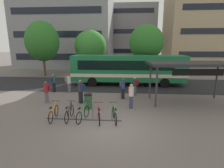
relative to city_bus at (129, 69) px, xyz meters
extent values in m
plane|color=#6B605B|center=(-1.03, -10.28, -1.78)|extent=(200.00, 200.00, 0.00)
cube|color=#232326|center=(-1.03, 0.00, -1.77)|extent=(80.00, 7.20, 0.01)
cube|color=#196B3D|center=(-0.06, 0.00, 0.07)|extent=(12.02, 2.63, 2.70)
cube|color=beige|center=(-0.06, 0.00, -0.58)|extent=(12.04, 2.65, 0.36)
cube|color=black|center=(5.39, 0.03, 1.20)|extent=(1.01, 2.30, 0.40)
cube|color=black|center=(5.92, 0.04, 0.34)|extent=(0.09, 2.19, 1.40)
cube|color=black|center=(-0.37, 1.24, 0.48)|extent=(9.84, 0.12, 0.97)
cube|color=black|center=(-0.36, -1.25, 0.48)|extent=(9.84, 0.12, 0.97)
cylinder|color=black|center=(3.65, 1.18, -1.28)|extent=(1.00, 0.31, 1.00)
cylinder|color=black|center=(3.66, -1.13, -1.28)|extent=(1.00, 0.31, 1.00)
cylinder|color=black|center=(-3.79, 1.13, -1.28)|extent=(1.00, 0.31, 1.00)
cylinder|color=black|center=(-3.78, -1.18, -1.28)|extent=(1.00, 0.31, 1.00)
cube|color=#47474C|center=(-2.72, -9.53, -1.75)|extent=(4.41, 0.10, 0.06)
cylinder|color=#47474C|center=(-4.38, -9.52, -1.43)|extent=(0.04, 0.04, 0.70)
cylinder|color=#47474C|center=(-3.28, -9.53, -1.43)|extent=(0.04, 0.04, 0.70)
cylinder|color=#47474C|center=(-2.17, -9.53, -1.43)|extent=(0.04, 0.04, 0.70)
cylinder|color=#47474C|center=(-1.07, -9.54, -1.43)|extent=(0.04, 0.04, 0.70)
torus|color=black|center=(-4.50, -9.10, -1.42)|extent=(0.10, 0.71, 0.70)
torus|color=black|center=(-4.42, -10.12, -1.42)|extent=(0.10, 0.71, 0.70)
cube|color=orange|center=(-4.46, -9.59, -1.11)|extent=(0.11, 0.92, 0.58)
cylinder|color=orange|center=(-4.42, -10.02, -1.16)|extent=(0.03, 0.03, 0.55)
cube|color=black|center=(-4.42, -10.02, -0.90)|extent=(0.12, 0.23, 0.05)
cylinder|color=orange|center=(-4.50, -9.12, -1.11)|extent=(0.03, 0.03, 0.65)
cylinder|color=black|center=(-4.50, -9.12, -0.80)|extent=(0.52, 0.07, 0.03)
torus|color=black|center=(-3.57, -9.01, -1.42)|extent=(0.06, 0.70, 0.70)
torus|color=black|center=(-3.54, -10.03, -1.42)|extent=(0.06, 0.70, 0.70)
cube|color=black|center=(-3.56, -9.50, -1.11)|extent=(0.05, 0.92, 0.58)
cylinder|color=black|center=(-3.55, -9.93, -1.16)|extent=(0.03, 0.03, 0.55)
cube|color=black|center=(-3.55, -9.93, -0.90)|extent=(0.11, 0.22, 0.05)
cylinder|color=black|center=(-3.57, -9.03, -1.11)|extent=(0.03, 0.03, 0.65)
cylinder|color=black|center=(-3.57, -9.03, -0.80)|extent=(0.52, 0.04, 0.03)
torus|color=black|center=(-2.64, -9.08, -1.42)|extent=(0.18, 0.70, 0.70)
torus|color=black|center=(-2.84, -10.08, -1.42)|extent=(0.18, 0.70, 0.70)
cube|color=#1E7F38|center=(-2.74, -9.56, -1.11)|extent=(0.22, 0.91, 0.58)
cylinder|color=#1E7F38|center=(-2.82, -9.98, -1.16)|extent=(0.04, 0.04, 0.55)
cube|color=black|center=(-2.82, -9.98, -0.90)|extent=(0.14, 0.24, 0.05)
cylinder|color=#1E7F38|center=(-2.64, -9.10, -1.11)|extent=(0.04, 0.04, 0.65)
cylinder|color=black|center=(-2.64, -9.10, -0.80)|extent=(0.51, 0.13, 0.03)
torus|color=black|center=(-1.90, -9.14, -1.42)|extent=(0.18, 0.70, 0.70)
torus|color=black|center=(-1.70, -10.14, -1.42)|extent=(0.18, 0.70, 0.70)
cube|color=red|center=(-1.80, -9.62, -1.11)|extent=(0.21, 0.91, 0.58)
cylinder|color=red|center=(-1.72, -10.04, -1.16)|extent=(0.04, 0.04, 0.55)
cube|color=black|center=(-1.72, -10.04, -0.90)|extent=(0.14, 0.24, 0.05)
cylinder|color=red|center=(-1.90, -9.16, -1.11)|extent=(0.04, 0.04, 0.65)
cylinder|color=black|center=(-1.90, -9.16, -0.80)|extent=(0.52, 0.13, 0.03)
torus|color=black|center=(-1.01, -9.07, -1.42)|extent=(0.17, 0.70, 0.70)
torus|color=black|center=(-0.82, -10.07, -1.42)|extent=(0.17, 0.70, 0.70)
cube|color=#1E7F38|center=(-0.92, -9.55, -1.11)|extent=(0.20, 0.91, 0.58)
cylinder|color=#1E7F38|center=(-0.84, -9.97, -1.16)|extent=(0.04, 0.04, 0.55)
cube|color=black|center=(-0.84, -9.97, -0.90)|extent=(0.14, 0.23, 0.05)
cylinder|color=#1E7F38|center=(-1.01, -9.09, -1.11)|extent=(0.04, 0.04, 0.65)
cylinder|color=black|center=(-1.01, -9.09, -0.80)|extent=(0.52, 0.12, 0.03)
cylinder|color=#38383D|center=(1.81, -6.97, -0.35)|extent=(0.15, 0.15, 2.84)
cylinder|color=#38383D|center=(1.67, -4.85, -0.35)|extent=(0.15, 0.15, 2.84)
cylinder|color=#38383D|center=(6.97, -4.51, -0.35)|extent=(0.15, 0.15, 2.84)
cube|color=#28282D|center=(4.39, -5.74, 1.17)|extent=(6.28, 3.32, 0.20)
cube|color=black|center=(4.47, -6.95, 0.72)|extent=(3.39, 0.30, 0.44)
cube|color=#565660|center=(-6.22, -6.66, -1.37)|extent=(0.33, 0.31, 0.81)
cylinder|color=maroon|center=(-6.22, -6.66, -0.66)|extent=(0.47, 0.47, 0.60)
sphere|color=brown|center=(-6.22, -6.66, -0.25)|extent=(0.22, 0.22, 0.22)
cube|color=maroon|center=(-6.00, -6.52, -0.63)|extent=(0.30, 0.33, 0.40)
cube|color=#565660|center=(-5.47, -3.67, -1.34)|extent=(0.31, 0.27, 0.87)
cylinder|color=beige|center=(-5.47, -3.67, -0.58)|extent=(0.42, 0.42, 0.65)
sphere|color=brown|center=(-5.47, -3.67, -0.15)|extent=(0.22, 0.22, 0.22)
cube|color=slate|center=(-5.71, -3.75, -0.55)|extent=(0.25, 0.32, 0.40)
cube|color=#565660|center=(0.48, -4.21, -1.35)|extent=(0.32, 0.33, 0.85)
cylinder|color=#333338|center=(0.48, -4.21, -0.63)|extent=(0.48, 0.48, 0.60)
sphere|color=beige|center=(0.48, -4.21, -0.22)|extent=(0.22, 0.22, 0.22)
cube|color=maroon|center=(0.66, -4.40, -0.60)|extent=(0.33, 0.32, 0.40)
cube|color=black|center=(-0.52, -5.23, -1.35)|extent=(0.30, 0.32, 0.86)
cylinder|color=navy|center=(-0.52, -5.23, -0.61)|extent=(0.46, 0.46, 0.62)
sphere|color=brown|center=(-0.52, -5.23, -0.19)|extent=(0.22, 0.22, 0.22)
cube|color=#56602D|center=(-0.63, -4.99, -0.58)|extent=(0.33, 0.29, 0.40)
cube|color=black|center=(-3.64, -6.56, -1.32)|extent=(0.32, 0.30, 0.92)
cylinder|color=#333338|center=(-3.64, -6.56, -0.54)|extent=(0.46, 0.46, 0.65)
sphere|color=#936B4C|center=(-3.64, -6.56, -0.10)|extent=(0.22, 0.22, 0.22)
cube|color=navy|center=(-3.41, -6.69, -0.50)|extent=(0.29, 0.33, 0.40)
cube|color=#2D3851|center=(0.08, -7.35, -1.34)|extent=(0.24, 0.29, 0.87)
cylinder|color=beige|center=(0.08, -7.35, -0.59)|extent=(0.39, 0.39, 0.63)
sphere|color=tan|center=(0.08, -7.35, -0.16)|extent=(0.22, 0.22, 0.22)
cube|color=#B21E23|center=(0.03, -7.09, -0.56)|extent=(0.31, 0.22, 0.40)
cube|color=black|center=(-6.94, -3.63, -1.33)|extent=(0.27, 0.31, 0.89)
cylinder|color=#23664C|center=(-6.94, -3.63, -0.59)|extent=(0.43, 0.43, 0.58)
sphere|color=#936B4C|center=(-6.94, -3.63, -0.20)|extent=(0.22, 0.22, 0.22)
cube|color=navy|center=(-7.01, -3.88, -0.56)|extent=(0.32, 0.26, 0.40)
cylinder|color=#284C2D|center=(-2.85, -7.66, -1.30)|extent=(0.52, 0.52, 0.95)
cylinder|color=black|center=(-2.85, -7.66, -0.79)|extent=(0.55, 0.55, 0.08)
cylinder|color=brown|center=(2.22, 3.78, -0.40)|extent=(0.32, 0.32, 2.76)
ellipsoid|color=#2D7028|center=(2.22, 3.78, 2.84)|extent=(4.29, 4.29, 4.37)
cylinder|color=brown|center=(-5.67, 7.64, -0.67)|extent=(0.32, 0.32, 2.21)
ellipsoid|color=#388433|center=(-5.67, 7.64, 2.40)|extent=(4.76, 4.76, 4.62)
cylinder|color=brown|center=(-11.74, 4.76, -0.53)|extent=(0.32, 0.32, 2.50)
ellipsoid|color=#2D7028|center=(-11.74, 4.76, 3.01)|extent=(4.52, 4.52, 5.38)
cube|color=gray|center=(-12.14, 17.85, 7.77)|extent=(17.64, 13.48, 19.10)
cube|color=black|center=(-12.14, 11.08, 0.52)|extent=(15.52, 0.06, 1.10)
cube|color=black|center=(-12.14, 11.08, 4.34)|extent=(15.52, 0.06, 1.10)
cube|color=black|center=(-12.14, 11.08, 8.15)|extent=(15.52, 0.06, 1.10)
cube|color=gray|center=(-1.13, 32.51, 5.41)|extent=(16.91, 13.03, 14.37)
cube|color=black|center=(-1.13, 25.97, 1.10)|extent=(14.88, 0.06, 1.10)
cube|color=black|center=(-1.13, 25.97, 5.89)|extent=(14.88, 0.06, 1.10)
cube|color=black|center=(-1.13, 25.97, 10.68)|extent=(14.88, 0.06, 1.10)
camera|label=1|loc=(-0.36, -18.70, 2.46)|focal=27.66mm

